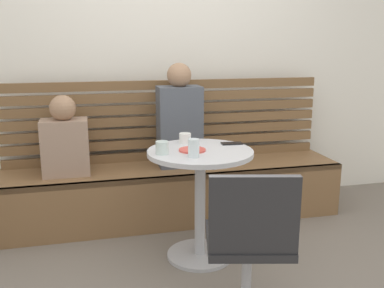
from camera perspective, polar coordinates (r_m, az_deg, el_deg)
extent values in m
cube|color=white|center=(3.74, -3.99, 13.92)|extent=(5.20, 0.10, 2.90)
cube|color=brown|center=(3.51, -2.43, -6.47)|extent=(2.70, 0.52, 0.44)
cube|color=brown|center=(3.23, -1.62, -4.54)|extent=(2.70, 0.04, 0.04)
cube|color=brown|center=(3.66, -3.21, -1.44)|extent=(2.65, 0.04, 0.07)
cube|color=brown|center=(3.64, -3.23, 0.21)|extent=(2.65, 0.04, 0.07)
cube|color=brown|center=(3.61, -3.25, 1.71)|extent=(2.65, 0.04, 0.07)
cube|color=brown|center=(3.60, -3.27, 3.23)|extent=(2.65, 0.04, 0.07)
cube|color=brown|center=(3.58, -3.29, 4.76)|extent=(2.65, 0.04, 0.07)
cube|color=brown|center=(3.57, -3.31, 6.30)|extent=(2.65, 0.04, 0.07)
cube|color=brown|center=(3.56, -3.33, 7.86)|extent=(2.65, 0.04, 0.07)
cylinder|color=#ADADB2|center=(3.00, 1.03, -14.44)|extent=(0.44, 0.44, 0.02)
cylinder|color=#ADADB2|center=(2.85, 1.06, -8.12)|extent=(0.07, 0.07, 0.69)
cylinder|color=silver|center=(2.74, 1.10, -1.13)|extent=(0.68, 0.68, 0.03)
cylinder|color=#ADADB2|center=(2.28, 7.19, -18.01)|extent=(0.05, 0.05, 0.45)
cube|color=#232326|center=(2.17, 7.38, -12.47)|extent=(0.48, 0.48, 0.04)
cube|color=#232326|center=(1.93, 8.22, -9.30)|extent=(0.40, 0.13, 0.36)
cube|color=#4C515B|center=(3.41, -1.67, 2.33)|extent=(0.34, 0.22, 0.64)
sphere|color=#A37A5B|center=(3.36, -1.72, 9.11)|extent=(0.19, 0.19, 0.19)
cube|color=#9E7F6B|center=(3.33, -16.44, -0.42)|extent=(0.34, 0.22, 0.42)
sphere|color=#A37A5B|center=(3.28, -16.78, 4.59)|extent=(0.19, 0.19, 0.19)
cylinder|color=silver|center=(2.64, -3.99, -0.49)|extent=(0.08, 0.08, 0.08)
cylinder|color=white|center=(2.91, -0.92, 0.76)|extent=(0.08, 0.08, 0.07)
cylinder|color=white|center=(2.56, 0.23, -0.54)|extent=(0.07, 0.07, 0.11)
cylinder|color=#DB4C42|center=(2.72, 0.04, -0.80)|extent=(0.17, 0.17, 0.01)
cube|color=black|center=(2.91, 5.29, 0.08)|extent=(0.15, 0.08, 0.01)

